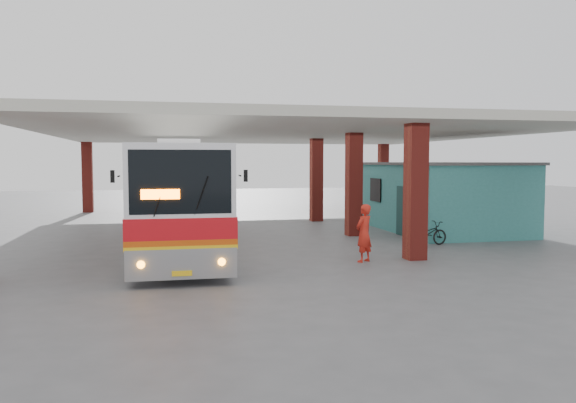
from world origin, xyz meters
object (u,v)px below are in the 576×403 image
(coach_bus, at_px, (179,196))
(pedestrian, at_px, (364,233))
(motorcycle, at_px, (427,234))
(red_chair, at_px, (353,217))

(coach_bus, height_order, pedestrian, coach_bus)
(coach_bus, distance_m, motorcycle, 9.25)
(motorcycle, bearing_deg, red_chair, -9.14)
(coach_bus, relative_size, red_chair, 18.81)
(pedestrian, xyz_separation_m, red_chair, (3.27, 10.45, -0.58))
(coach_bus, height_order, motorcycle, coach_bus)
(coach_bus, xyz_separation_m, motorcycle, (9.04, -1.33, -1.46))
(pedestrian, relative_size, red_chair, 2.57)
(red_chair, bearing_deg, motorcycle, -74.89)
(coach_bus, distance_m, pedestrian, 6.94)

